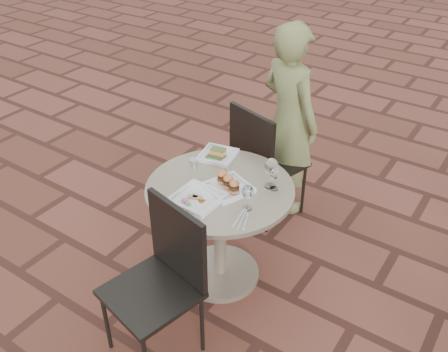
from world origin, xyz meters
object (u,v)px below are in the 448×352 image
Objects in this scene: plate_salmon at (218,155)px; plate_tuna at (197,198)px; plate_sliders at (228,185)px; chair_near at (163,271)px; diner at (289,120)px; cafe_table at (220,219)px; chair_far at (261,155)px.

plate_tuna is (0.18, -0.46, -0.00)m from plate_salmon.
plate_sliders reaches higher than plate_salmon.
chair_near reaches higher than plate_sliders.
diner is 0.72m from plate_salmon.
plate_salmon is at bearing 133.95° from plate_sliders.
diner is 5.56× the size of plate_tuna.
plate_sliders is at bearing 65.02° from plate_tuna.
diner reaches higher than cafe_table.
plate_sliders is (0.18, -0.71, 0.21)m from chair_far.
chair_far is at bearing 95.06° from diner.
cafe_table is 1.02m from diner.
plate_salmon is at bearing 96.07° from chair_far.
diner is at bearing 96.59° from plate_sliders.
cafe_table is at bearing 116.47° from chair_far.
plate_sliders is at bearing -46.05° from plate_salmon.
diner is (0.07, 0.27, 0.19)m from chair_far.
plate_salmon reaches higher than cafe_table.
plate_sliders is at bearing 3.75° from cafe_table.
chair_near is 0.94m from plate_salmon.
plate_salmon is (-0.21, 0.28, 0.26)m from cafe_table.
diner reaches higher than plate_tuna.
chair_near is (0.17, -1.32, 0.00)m from chair_far.
plate_salmon is at bearing 118.94° from chair_near.
cafe_table is at bearing -176.25° from plate_sliders.
plate_tuna reaches higher than cafe_table.
chair_far is 3.49× the size of plate_tuna.
chair_far is 3.55× the size of plate_salmon.
chair_near is at bearing 113.41° from diner.
chair_near is (0.05, -0.60, 0.07)m from cafe_table.
plate_salmon reaches higher than plate_tuna.
chair_far reaches higher than plate_salmon.
cafe_table is at bearing 107.44° from chair_near.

